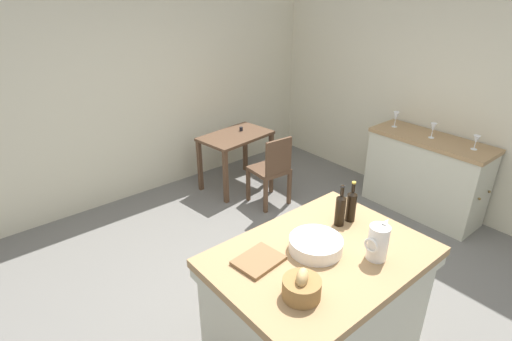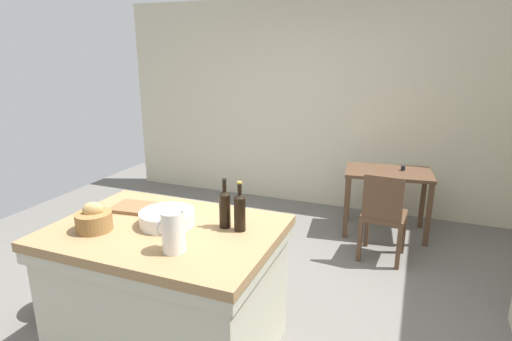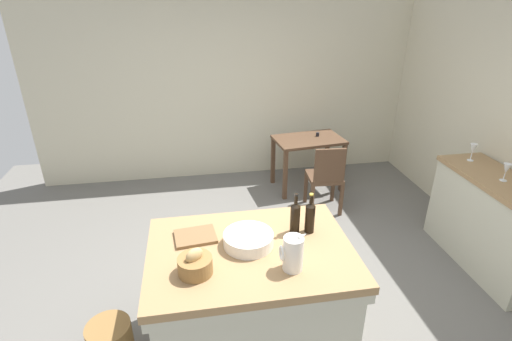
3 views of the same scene
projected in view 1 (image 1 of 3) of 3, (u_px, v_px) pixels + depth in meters
ground_plane at (280, 295)px, 3.52m from camera, size 6.76×6.76×0.00m
wall_back at (135, 92)px, 4.76m from camera, size 5.32×0.12×2.60m
wall_right at (455, 100)px, 4.45m from camera, size 0.12×5.20×2.60m
island_table at (317, 301)px, 2.79m from camera, size 1.43×1.02×0.90m
side_cabinet at (425, 175)px, 4.62m from camera, size 0.52×1.34×0.93m
writing_desk at (236, 143)px, 5.15m from camera, size 0.96×0.66×0.77m
wooden_chair at (272, 169)px, 4.75m from camera, size 0.43×0.43×0.89m
pitcher at (378, 242)px, 2.52m from camera, size 0.17×0.13×0.28m
wash_bowl at (316, 245)px, 2.62m from camera, size 0.35×0.35×0.09m
bread_basket at (302, 287)px, 2.23m from camera, size 0.22×0.22×0.18m
cutting_board at (259, 260)px, 2.53m from camera, size 0.32×0.26×0.02m
wine_bottle_dark at (351, 205)px, 2.92m from camera, size 0.07×0.07×0.32m
wine_bottle_amber at (340, 209)px, 2.86m from camera, size 0.07×0.07×0.32m
wine_glass_far_left at (476, 140)px, 4.08m from camera, size 0.07×0.07×0.15m
wine_glass_left at (433, 128)px, 4.38m from camera, size 0.07×0.07×0.17m
wine_glass_middle at (396, 117)px, 4.70m from camera, size 0.07×0.07×0.18m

